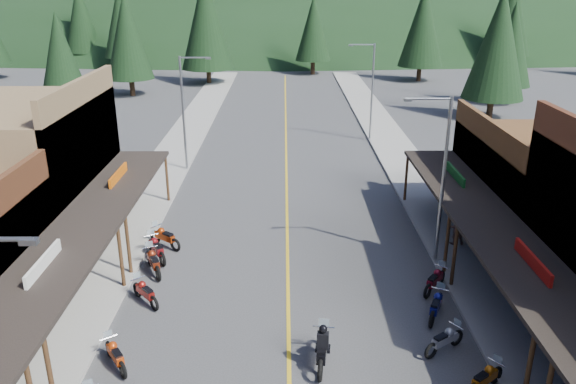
{
  "coord_description": "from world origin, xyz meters",
  "views": [
    {
      "loc": [
        -0.15,
        -16.05,
        12.67
      ],
      "look_at": [
        0.03,
        9.6,
        3.0
      ],
      "focal_mm": 35.0,
      "sensor_mm": 36.0,
      "label": 1
    }
  ],
  "objects_px": {
    "bike_west_12": "(165,236)",
    "bike_east_7": "(485,378)",
    "bike_west_9": "(145,291)",
    "bike_east_8": "(445,339)",
    "streetlight_2": "(441,174)",
    "pine_2": "(206,20)",
    "streetlight_1": "(185,109)",
    "pedestrian_east_b": "(456,227)",
    "bike_west_8": "(115,354)",
    "bike_west_10": "(153,261)",
    "rider_on_bike": "(322,348)",
    "pine_3": "(313,28)",
    "bike_west_11": "(156,248)",
    "pine_11": "(498,43)",
    "pine_8": "(60,54)",
    "bike_east_9": "(436,305)",
    "bike_east_10": "(435,279)",
    "pine_1": "(122,20)",
    "pine_10": "(127,36)",
    "streetlight_3": "(371,88)",
    "shop_east_3": "(550,188)",
    "pine_9": "(511,44)",
    "pine_5": "(511,14)",
    "shop_west_3": "(19,172)",
    "pine_4": "(423,25)"
  },
  "relations": [
    {
      "from": "shop_east_3",
      "to": "pine_9",
      "type": "height_order",
      "value": "pine_9"
    },
    {
      "from": "streetlight_1",
      "to": "pedestrian_east_b",
      "type": "xyz_separation_m",
      "value": [
        15.45,
        -12.32,
        -3.39
      ]
    },
    {
      "from": "pine_8",
      "to": "bike_west_10",
      "type": "height_order",
      "value": "pine_8"
    },
    {
      "from": "streetlight_2",
      "to": "pine_2",
      "type": "bearing_deg",
      "value": 108.73
    },
    {
      "from": "pine_4",
      "to": "pine_10",
      "type": "height_order",
      "value": "pine_4"
    },
    {
      "from": "bike_east_10",
      "to": "bike_west_12",
      "type": "bearing_deg",
      "value": -162.28
    },
    {
      "from": "streetlight_1",
      "to": "bike_west_8",
      "type": "distance_m",
      "value": 22.17
    },
    {
      "from": "shop_west_3",
      "to": "bike_east_10",
      "type": "distance_m",
      "value": 21.23
    },
    {
      "from": "bike_west_12",
      "to": "bike_east_7",
      "type": "height_order",
      "value": "bike_west_12"
    },
    {
      "from": "pine_3",
      "to": "bike_east_10",
      "type": "relative_size",
      "value": 5.37
    },
    {
      "from": "streetlight_3",
      "to": "pine_4",
      "type": "relative_size",
      "value": 0.64
    },
    {
      "from": "rider_on_bike",
      "to": "pine_11",
      "type": "bearing_deg",
      "value": 71.01
    },
    {
      "from": "streetlight_2",
      "to": "bike_east_9",
      "type": "xyz_separation_m",
      "value": [
        -1.06,
        -4.79,
        -3.86
      ]
    },
    {
      "from": "bike_east_9",
      "to": "bike_east_10",
      "type": "height_order",
      "value": "bike_east_9"
    },
    {
      "from": "pine_2",
      "to": "pine_11",
      "type": "distance_m",
      "value": 36.06
    },
    {
      "from": "pine_2",
      "to": "bike_east_9",
      "type": "xyz_separation_m",
      "value": [
        15.89,
        -54.79,
        -7.39
      ]
    },
    {
      "from": "shop_west_3",
      "to": "rider_on_bike",
      "type": "bearing_deg",
      "value": -36.43
    },
    {
      "from": "shop_west_3",
      "to": "bike_west_10",
      "type": "height_order",
      "value": "shop_west_3"
    },
    {
      "from": "pine_1",
      "to": "pine_10",
      "type": "relative_size",
      "value": 1.08
    },
    {
      "from": "pine_2",
      "to": "pine_8",
      "type": "distance_m",
      "value": 21.73
    },
    {
      "from": "streetlight_1",
      "to": "bike_west_9",
      "type": "height_order",
      "value": "streetlight_1"
    },
    {
      "from": "bike_west_10",
      "to": "rider_on_bike",
      "type": "distance_m",
      "value": 9.91
    },
    {
      "from": "rider_on_bike",
      "to": "bike_west_11",
      "type": "bearing_deg",
      "value": 140.49
    },
    {
      "from": "bike_west_9",
      "to": "bike_east_8",
      "type": "height_order",
      "value": "bike_west_9"
    },
    {
      "from": "pine_4",
      "to": "bike_west_11",
      "type": "distance_m",
      "value": 57.51
    },
    {
      "from": "bike_west_8",
      "to": "bike_east_8",
      "type": "height_order",
      "value": "bike_west_8"
    },
    {
      "from": "pine_5",
      "to": "bike_west_9",
      "type": "relative_size",
      "value": 6.94
    },
    {
      "from": "pine_1",
      "to": "pine_5",
      "type": "bearing_deg",
      "value": 1.97
    },
    {
      "from": "streetlight_2",
      "to": "bike_east_8",
      "type": "relative_size",
      "value": 4.14
    },
    {
      "from": "pine_9",
      "to": "bike_west_11",
      "type": "height_order",
      "value": "pine_9"
    },
    {
      "from": "shop_east_3",
      "to": "rider_on_bike",
      "type": "distance_m",
      "value": 16.84
    },
    {
      "from": "bike_west_9",
      "to": "rider_on_bike",
      "type": "distance_m",
      "value": 8.19
    },
    {
      "from": "pine_3",
      "to": "rider_on_bike",
      "type": "height_order",
      "value": "pine_3"
    },
    {
      "from": "pine_8",
      "to": "bike_west_10",
      "type": "xyz_separation_m",
      "value": [
        15.83,
        -33.05,
        -5.34
      ]
    },
    {
      "from": "pine_1",
      "to": "pine_2",
      "type": "xyz_separation_m",
      "value": [
        14.0,
        -12.0,
        0.75
      ]
    },
    {
      "from": "pine_9",
      "to": "pedestrian_east_b",
      "type": "distance_m",
      "value": 38.94
    },
    {
      "from": "shop_west_3",
      "to": "pine_2",
      "type": "relative_size",
      "value": 0.78
    },
    {
      "from": "pine_11",
      "to": "bike_west_9",
      "type": "xyz_separation_m",
      "value": [
        -25.95,
        -33.65,
        -6.61
      ]
    },
    {
      "from": "pine_3",
      "to": "pine_4",
      "type": "bearing_deg",
      "value": -23.2
    },
    {
      "from": "pine_11",
      "to": "bike_east_8",
      "type": "distance_m",
      "value": 40.25
    },
    {
      "from": "pine_4",
      "to": "bike_west_10",
      "type": "bearing_deg",
      "value": -114.5
    },
    {
      "from": "pine_2",
      "to": "bike_west_11",
      "type": "bearing_deg",
      "value": -85.77
    },
    {
      "from": "pine_3",
      "to": "pine_4",
      "type": "height_order",
      "value": "pine_4"
    },
    {
      "from": "streetlight_3",
      "to": "pedestrian_east_b",
      "type": "distance_m",
      "value": 20.66
    },
    {
      "from": "pine_9",
      "to": "bike_east_7",
      "type": "xyz_separation_m",
      "value": [
        -17.63,
        -46.14,
        -5.83
      ]
    },
    {
      "from": "bike_west_9",
      "to": "rider_on_bike",
      "type": "relative_size",
      "value": 0.83
    },
    {
      "from": "streetlight_3",
      "to": "pine_2",
      "type": "height_order",
      "value": "pine_2"
    },
    {
      "from": "bike_west_8",
      "to": "bike_west_9",
      "type": "relative_size",
      "value": 0.96
    },
    {
      "from": "bike_east_8",
      "to": "streetlight_1",
      "type": "bearing_deg",
      "value": 176.56
    },
    {
      "from": "pine_8",
      "to": "bike_east_7",
      "type": "xyz_separation_m",
      "value": [
        28.37,
        -41.14,
        -5.42
      ]
    }
  ]
}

